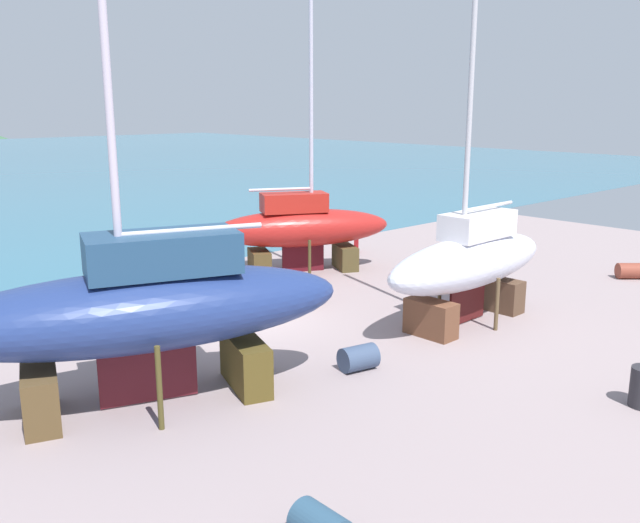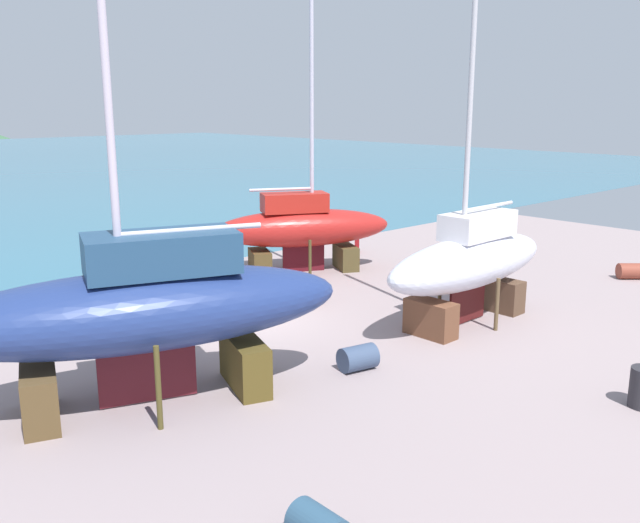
{
  "view_description": "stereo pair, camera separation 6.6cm",
  "coord_description": "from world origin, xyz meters",
  "px_view_note": "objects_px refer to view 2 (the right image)",
  "views": [
    {
      "loc": [
        -11.93,
        -16.12,
        6.53
      ],
      "look_at": [
        1.67,
        -1.39,
        1.86
      ],
      "focal_mm": 37.9,
      "sensor_mm": 36.0,
      "label": 1
    },
    {
      "loc": [
        -11.88,
        -16.16,
        6.53
      ],
      "look_at": [
        1.67,
        -1.39,
        1.86
      ],
      "focal_mm": 37.9,
      "sensor_mm": 36.0,
      "label": 2
    }
  ],
  "objects_px": {
    "worker": "(357,234)",
    "barrel_rust_far": "(358,358)",
    "sailboat_mid_port": "(303,228)",
    "sailboat_large_starboard": "(146,308)",
    "barrel_tipped_left": "(631,271)",
    "barrel_blue_faded": "(304,293)",
    "sailboat_far_slipway": "(470,262)"
  },
  "relations": [
    {
      "from": "barrel_blue_faded",
      "to": "barrel_tipped_left",
      "type": "distance_m",
      "value": 12.96
    },
    {
      "from": "sailboat_large_starboard",
      "to": "barrel_tipped_left",
      "type": "xyz_separation_m",
      "value": [
        19.04,
        -2.51,
        -1.89
      ]
    },
    {
      "from": "barrel_blue_faded",
      "to": "sailboat_large_starboard",
      "type": "bearing_deg",
      "value": -156.35
    },
    {
      "from": "sailboat_mid_port",
      "to": "barrel_tipped_left",
      "type": "xyz_separation_m",
      "value": [
        8.49,
        -9.4,
        -1.48
      ]
    },
    {
      "from": "sailboat_large_starboard",
      "to": "sailboat_mid_port",
      "type": "bearing_deg",
      "value": -127.43
    },
    {
      "from": "sailboat_mid_port",
      "to": "worker",
      "type": "height_order",
      "value": "sailboat_mid_port"
    },
    {
      "from": "barrel_rust_far",
      "to": "sailboat_mid_port",
      "type": "bearing_deg",
      "value": 56.51
    },
    {
      "from": "sailboat_mid_port",
      "to": "barrel_rust_far",
      "type": "height_order",
      "value": "sailboat_mid_port"
    },
    {
      "from": "worker",
      "to": "barrel_rust_far",
      "type": "xyz_separation_m",
      "value": [
        -9.95,
        -9.79,
        -0.52
      ]
    },
    {
      "from": "worker",
      "to": "barrel_rust_far",
      "type": "distance_m",
      "value": 13.97
    },
    {
      "from": "sailboat_large_starboard",
      "to": "barrel_tipped_left",
      "type": "distance_m",
      "value": 19.3
    },
    {
      "from": "worker",
      "to": "sailboat_mid_port",
      "type": "bearing_deg",
      "value": 58.92
    },
    {
      "from": "sailboat_far_slipway",
      "to": "sailboat_large_starboard",
      "type": "bearing_deg",
      "value": -8.9
    },
    {
      "from": "sailboat_large_starboard",
      "to": "barrel_tipped_left",
      "type": "height_order",
      "value": "sailboat_large_starboard"
    },
    {
      "from": "sailboat_far_slipway",
      "to": "barrel_tipped_left",
      "type": "xyz_separation_m",
      "value": [
        9.04,
        -1.09,
        -1.61
      ]
    },
    {
      "from": "sailboat_large_starboard",
      "to": "worker",
      "type": "xyz_separation_m",
      "value": [
        14.73,
        7.96,
        -1.36
      ]
    },
    {
      "from": "sailboat_large_starboard",
      "to": "barrel_blue_faded",
      "type": "relative_size",
      "value": 15.65
    },
    {
      "from": "sailboat_far_slipway",
      "to": "barrel_rust_far",
      "type": "relative_size",
      "value": 12.08
    },
    {
      "from": "sailboat_far_slipway",
      "to": "barrel_rust_far",
      "type": "height_order",
      "value": "sailboat_far_slipway"
    },
    {
      "from": "sailboat_mid_port",
      "to": "barrel_tipped_left",
      "type": "relative_size",
      "value": 11.46
    },
    {
      "from": "barrel_rust_far",
      "to": "barrel_tipped_left",
      "type": "bearing_deg",
      "value": -2.71
    },
    {
      "from": "sailboat_mid_port",
      "to": "worker",
      "type": "relative_size",
      "value": 6.6
    },
    {
      "from": "worker",
      "to": "barrel_rust_far",
      "type": "relative_size",
      "value": 1.75
    },
    {
      "from": "sailboat_far_slipway",
      "to": "barrel_blue_faded",
      "type": "xyz_separation_m",
      "value": [
        -2.56,
        4.67,
        -1.48
      ]
    },
    {
      "from": "sailboat_large_starboard",
      "to": "worker",
      "type": "distance_m",
      "value": 16.8
    },
    {
      "from": "sailboat_large_starboard",
      "to": "worker",
      "type": "bearing_deg",
      "value": -132.19
    },
    {
      "from": "sailboat_mid_port",
      "to": "barrel_rust_far",
      "type": "relative_size",
      "value": 11.58
    },
    {
      "from": "sailboat_far_slipway",
      "to": "barrel_blue_faded",
      "type": "relative_size",
      "value": 12.78
    },
    {
      "from": "sailboat_large_starboard",
      "to": "sailboat_far_slipway",
      "type": "xyz_separation_m",
      "value": [
        10.0,
        -1.42,
        -0.28
      ]
    },
    {
      "from": "sailboat_far_slipway",
      "to": "worker",
      "type": "distance_m",
      "value": 10.55
    },
    {
      "from": "sailboat_far_slipway",
      "to": "barrel_rust_far",
      "type": "xyz_separation_m",
      "value": [
        -5.22,
        -0.42,
        -1.6
      ]
    },
    {
      "from": "worker",
      "to": "barrel_tipped_left",
      "type": "height_order",
      "value": "worker"
    }
  ]
}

